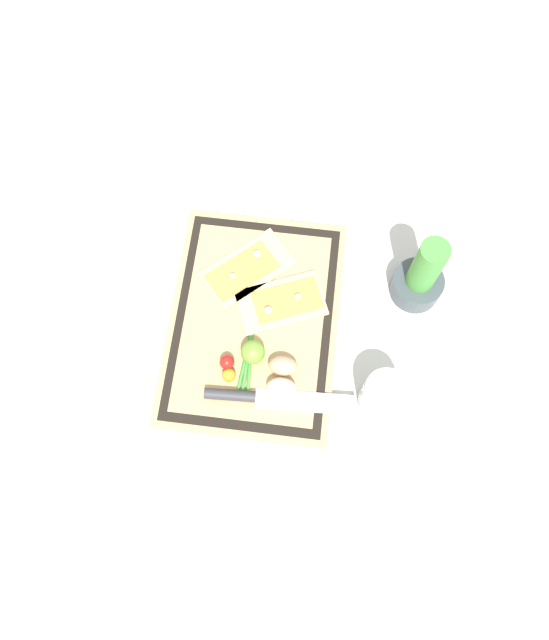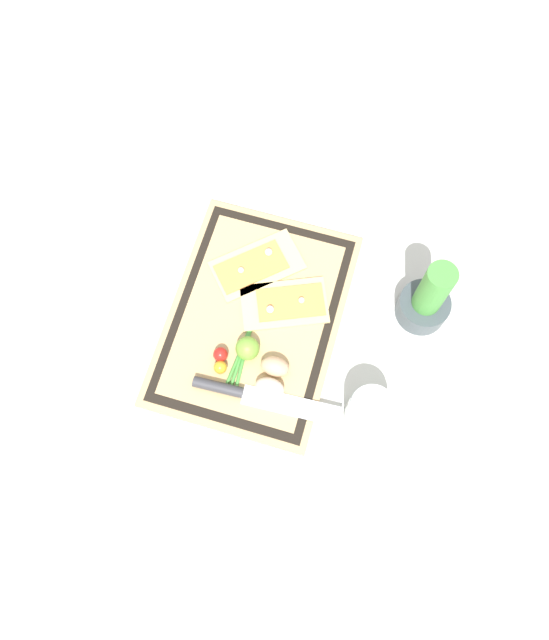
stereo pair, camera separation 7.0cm
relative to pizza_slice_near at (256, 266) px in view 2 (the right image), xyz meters
The scene contains 13 objects.
ground_plane 0.12m from the pizza_slice_near, 14.98° to the left, with size 6.00×6.00×0.00m, color silver.
cutting_board 0.12m from the pizza_slice_near, 14.98° to the left, with size 0.48×0.35×0.02m.
pizza_slice_near is the anchor object (origin of this frame).
pizza_slice_far 0.11m from the pizza_slice_near, 51.88° to the left, with size 0.16×0.20×0.02m.
knife 0.28m from the pizza_slice_near, 11.25° to the left, with size 0.05×0.30×0.02m.
egg_brown 0.23m from the pizza_slice_near, 26.31° to the left, with size 0.04×0.06×0.04m, color tan.
egg_pink 0.27m from the pizza_slice_near, 22.59° to the left, with size 0.04×0.06×0.04m, color beige.
lime 0.19m from the pizza_slice_near, 11.90° to the left, with size 0.05×0.05×0.05m, color #70A838.
cherry_tomato_red 0.21m from the pizza_slice_near, ahead, with size 0.03×0.03×0.03m, color red.
cherry_tomato_yellow 0.24m from the pizza_slice_near, ahead, with size 0.03×0.03×0.03m, color gold.
scallion_bunch 0.13m from the pizza_slice_near, 12.31° to the left, with size 0.29×0.03×0.01m.
herb_pot 0.36m from the pizza_slice_near, 90.43° to the left, with size 0.11×0.11×0.20m.
sauce_jar 0.39m from the pizza_slice_near, 50.76° to the left, with size 0.09×0.09×0.10m.
Camera 2 is at (0.41, 0.16, 1.22)m, focal length 35.00 mm.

